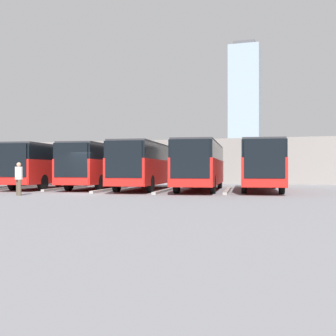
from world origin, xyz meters
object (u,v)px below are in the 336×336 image
object	(u,v)px
bus_2	(147,164)
bus_3	(102,165)
bus_1	(201,164)
pedestrian	(19,178)
bus_5	(8,165)
bus_0	(261,164)
bus_4	(51,165)

from	to	relation	value
bus_2	bus_3	world-z (taller)	same
bus_1	pedestrian	size ratio (longest dim) A/B	6.40
bus_1	bus_5	world-z (taller)	same
bus_2	bus_5	size ratio (longest dim) A/B	1.00
bus_0	bus_5	size ratio (longest dim) A/B	1.00
bus_3	bus_4	xyz separation A→B (m)	(3.89, 0.66, 0.00)
bus_1	bus_3	distance (m)	7.83
pedestrian	bus_3	bearing A→B (deg)	120.26
bus_1	bus_4	distance (m)	11.68
bus_0	bus_4	distance (m)	15.60
bus_1	bus_5	xyz separation A→B (m)	(15.58, -0.08, 0.00)
bus_0	bus_2	distance (m)	7.85
bus_1	bus_3	bearing A→B (deg)	-12.81
bus_5	bus_1	bearing A→B (deg)	172.88
bus_0	bus_3	size ratio (longest dim) A/B	1.00
bus_4	bus_1	bearing A→B (deg)	172.39
bus_1	pedestrian	xyz separation A→B (m)	(8.36, 8.22, -0.81)
bus_2	bus_3	bearing A→B (deg)	-19.17
bus_2	bus_4	size ratio (longest dim) A/B	1.00
bus_3	bus_4	bearing A→B (deg)	2.76
bus_0	bus_2	size ratio (longest dim) A/B	1.00
bus_2	bus_4	xyz separation A→B (m)	(7.79, -0.19, 0.00)
bus_1	pedestrian	bearing A→B (deg)	37.68
bus_2	bus_0	bearing A→B (deg)	-179.92
bus_2	bus_4	bearing A→B (deg)	-8.26
bus_4	bus_5	world-z (taller)	same
bus_1	bus_2	size ratio (longest dim) A/B	1.00
bus_0	bus_1	xyz separation A→B (m)	(3.89, 0.91, 0.00)
bus_4	pedestrian	bearing A→B (deg)	104.83
bus_3	bus_4	world-z (taller)	same
bus_5	pedestrian	distance (m)	11.03
bus_1	bus_2	bearing A→B (deg)	-6.30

